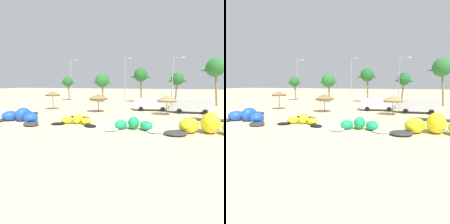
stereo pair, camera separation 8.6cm
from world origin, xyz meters
TOP-DOWN VIEW (x-y plane):
  - ground_plane at (0.00, 0.00)m, footprint 260.00×260.00m
  - kite_far_left at (-10.81, -1.28)m, footprint 7.05×3.55m
  - kite_left at (-4.42, -0.60)m, footprint 5.10×2.37m
  - kite_left_of_center at (1.52, -1.22)m, footprint 5.21×2.64m
  - kite_center at (7.81, -0.96)m, footprint 7.72×3.55m
  - beach_umbrella_near_van at (-13.14, 8.18)m, footprint 2.34×2.34m
  - beach_umbrella_middle at (-5.24, 7.69)m, footprint 2.77×2.77m
  - beach_umbrella_near_palms at (4.18, 7.80)m, footprint 2.58×2.58m
  - parked_van at (7.31, 10.58)m, footprint 5.29×2.31m
  - parked_car_second at (1.78, 11.62)m, footprint 5.39×2.90m
  - palm_leftmost at (-19.33, 23.65)m, footprint 3.62×2.42m
  - palm_left at (-9.94, 22.12)m, footprint 4.57×3.05m
  - palm_left_of_gap at (-1.59, 23.32)m, footprint 4.33×2.88m
  - palm_center_left at (5.84, 23.06)m, footprint 3.75×2.50m
  - palm_center_right at (12.20, 21.25)m, footprint 5.03×3.35m
  - lamppost_west at (-18.34, 23.76)m, footprint 1.79×0.24m
  - lamppost_west_center at (-5.36, 24.96)m, footprint 1.53×0.24m
  - lamppost_east_center at (5.05, 21.02)m, footprint 2.13×0.24m

SIDE VIEW (x-z plane):
  - ground_plane at x=0.00m, z-range 0.00..0.00m
  - kite_left at x=-4.42m, z-range -0.11..0.86m
  - kite_left_of_center at x=1.52m, z-range -0.13..1.00m
  - kite_far_left at x=-10.81m, z-range -0.17..1.31m
  - kite_center at x=7.81m, z-range -0.20..1.52m
  - parked_van at x=7.31m, z-range 0.17..2.01m
  - parked_car_second at x=1.78m, z-range 0.17..2.01m
  - beach_umbrella_near_palms at x=4.18m, z-range 0.88..3.51m
  - beach_umbrella_middle at x=-5.24m, z-range 0.90..3.54m
  - beach_umbrella_near_van at x=-13.14m, z-range 1.08..3.99m
  - palm_leftmost at x=-19.33m, z-range 1.55..7.30m
  - palm_left at x=-9.94m, z-range 1.54..7.80m
  - palm_center_left at x=5.84m, z-range 1.75..7.97m
  - lamppost_east_center at x=5.05m, z-range 0.58..9.65m
  - lamppost_west_center at x=-5.36m, z-range 0.51..10.34m
  - lamppost_west at x=-18.34m, z-range 0.54..10.33m
  - palm_left_of_gap at x=-1.59m, z-range 2.13..9.49m
  - palm_center_right at x=12.20m, z-range 2.57..11.23m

